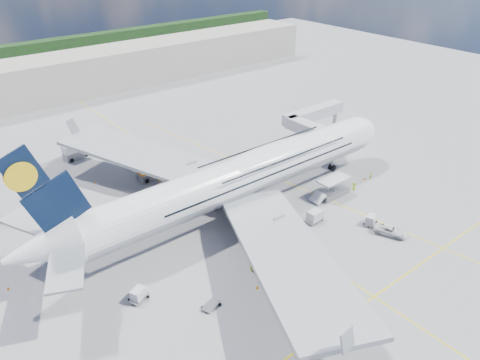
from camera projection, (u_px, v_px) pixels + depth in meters
ground at (278, 233)px, 80.12m from camera, size 300.00×300.00×0.00m
taxi_line_main at (278, 233)px, 80.12m from camera, size 0.25×220.00×0.01m
taxi_line_cross at (374, 297)px, 66.44m from camera, size 120.00×0.25×0.01m
taxi_line_diag at (295, 186)px, 94.65m from camera, size 14.16×99.06×0.01m
airliner at (243, 176)px, 83.81m from camera, size 77.26×79.15×23.71m
jet_bridge at (312, 121)px, 107.53m from camera, size 18.80×12.10×8.50m
cargo_loader at (332, 190)px, 90.74m from camera, size 8.53×3.20×3.67m
terminal at (66, 76)px, 142.21m from camera, size 180.00×16.00×12.00m
tree_line at (121, 40)px, 195.92m from camera, size 160.00×6.00×8.00m
dolly_row_a at (211, 305)px, 64.53m from camera, size 3.11×2.30×0.41m
dolly_row_b at (269, 269)px, 71.33m from camera, size 3.55×2.48×0.47m
dolly_row_c at (293, 265)px, 70.81m from camera, size 3.73×2.88×2.10m
dolly_back at (138, 294)px, 65.52m from camera, size 3.28×2.66×1.83m
dolly_nose_far at (371, 220)px, 82.12m from camera, size 3.08×2.31×1.74m
dolly_nose_near at (315, 216)px, 82.75m from camera, size 3.53×2.01×2.18m
baggage_tug at (312, 248)px, 75.44m from camera, size 2.65×1.52×1.57m
catering_truck_inner at (151, 171)px, 96.69m from camera, size 6.13×2.58×3.61m
catering_truck_outer at (76, 151)px, 105.17m from camera, size 6.32×3.32×3.59m
service_van at (391, 231)px, 79.51m from camera, size 4.42×6.02×1.52m
crew_nose at (371, 175)px, 96.84m from camera, size 0.69×0.74×1.69m
crew_loader at (344, 179)px, 95.63m from camera, size 0.94×1.01×1.66m
crew_wing at (252, 266)px, 70.98m from camera, size 0.71×1.10×1.74m
crew_van at (354, 186)px, 92.76m from camera, size 0.99×0.96×1.71m
crew_tug at (299, 252)px, 74.29m from camera, size 1.21×0.96×1.64m
cone_nose at (365, 179)px, 96.85m from camera, size 0.42×0.42×0.54m
cone_wing_left_inner at (160, 180)px, 96.16m from camera, size 0.46×0.46×0.59m
cone_wing_left_outer at (96, 182)px, 95.42m from camera, size 0.38×0.38×0.48m
cone_wing_right_inner at (317, 258)px, 73.64m from camera, size 0.50×0.50×0.64m
cone_wing_right_outer at (257, 287)px, 67.85m from camera, size 0.46×0.46×0.59m
cone_tail at (8, 288)px, 67.70m from camera, size 0.40×0.40×0.50m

